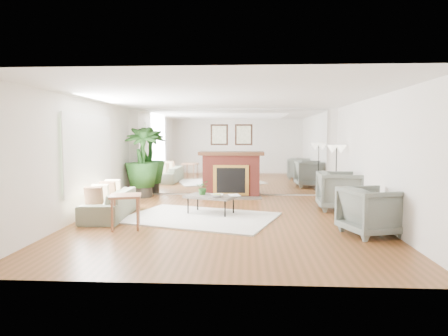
# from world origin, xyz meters

# --- Properties ---
(ground) EXTENTS (7.00, 7.00, 0.00)m
(ground) POSITION_xyz_m (0.00, 0.00, 0.00)
(ground) COLOR brown
(ground) RESTS_ON ground
(wall_left) EXTENTS (0.02, 7.00, 2.50)m
(wall_left) POSITION_xyz_m (-2.99, 0.00, 1.25)
(wall_left) COLOR white
(wall_left) RESTS_ON ground
(wall_right) EXTENTS (0.02, 7.00, 2.50)m
(wall_right) POSITION_xyz_m (2.99, 0.00, 1.25)
(wall_right) COLOR white
(wall_right) RESTS_ON ground
(wall_back) EXTENTS (6.00, 0.02, 2.50)m
(wall_back) POSITION_xyz_m (0.00, 3.49, 1.25)
(wall_back) COLOR white
(wall_back) RESTS_ON ground
(mirror_panel) EXTENTS (5.40, 0.04, 2.40)m
(mirror_panel) POSITION_xyz_m (0.00, 3.47, 1.25)
(mirror_panel) COLOR silver
(mirror_panel) RESTS_ON wall_back
(window_panel) EXTENTS (0.04, 2.40, 1.50)m
(window_panel) POSITION_xyz_m (-2.96, 0.40, 1.35)
(window_panel) COLOR #B2E09E
(window_panel) RESTS_ON wall_left
(fireplace) EXTENTS (1.85, 0.83, 2.05)m
(fireplace) POSITION_xyz_m (0.00, 3.26, 0.66)
(fireplace) COLOR maroon
(fireplace) RESTS_ON ground
(area_rug) EXTENTS (3.51, 2.96, 0.03)m
(area_rug) POSITION_xyz_m (-0.54, 0.17, 0.02)
(area_rug) COLOR white
(area_rug) RESTS_ON ground
(coffee_table) EXTENTS (1.22, 0.97, 0.43)m
(coffee_table) POSITION_xyz_m (-0.35, 0.58, 0.39)
(coffee_table) COLOR #5C5448
(coffee_table) RESTS_ON ground
(sofa) EXTENTS (0.84, 1.96, 0.56)m
(sofa) POSITION_xyz_m (-2.45, 0.21, 0.28)
(sofa) COLOR slate
(sofa) RESTS_ON ground
(armchair_back) EXTENTS (1.03, 1.00, 0.89)m
(armchair_back) POSITION_xyz_m (2.60, 1.34, 0.45)
(armchair_back) COLOR slate
(armchair_back) RESTS_ON ground
(armchair_front) EXTENTS (1.16, 1.14, 0.84)m
(armchair_front) POSITION_xyz_m (2.60, -1.05, 0.42)
(armchair_front) COLOR slate
(armchair_front) RESTS_ON ground
(side_table) EXTENTS (0.67, 0.67, 0.64)m
(side_table) POSITION_xyz_m (-1.80, -0.82, 0.53)
(side_table) COLOR brown
(side_table) RESTS_ON ground
(potted_ficus) EXTENTS (1.05, 1.05, 1.97)m
(potted_ficus) POSITION_xyz_m (-2.50, 3.00, 1.05)
(potted_ficus) COLOR black
(potted_ficus) RESTS_ON ground
(floor_lamp) EXTENTS (0.48, 0.27, 1.48)m
(floor_lamp) POSITION_xyz_m (2.70, 2.21, 1.27)
(floor_lamp) COLOR black
(floor_lamp) RESTS_ON ground
(tabletop_plant) EXTENTS (0.30, 0.26, 0.31)m
(tabletop_plant) POSITION_xyz_m (-0.53, 0.68, 0.58)
(tabletop_plant) COLOR #265F23
(tabletop_plant) RESTS_ON coffee_table
(fruit_bowl) EXTENTS (0.29, 0.29, 0.07)m
(fruit_bowl) POSITION_xyz_m (-0.19, 0.35, 0.46)
(fruit_bowl) COLOR brown
(fruit_bowl) RESTS_ON coffee_table
(book) EXTENTS (0.30, 0.36, 0.02)m
(book) POSITION_xyz_m (0.06, 0.50, 0.44)
(book) COLOR brown
(book) RESTS_ON coffee_table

